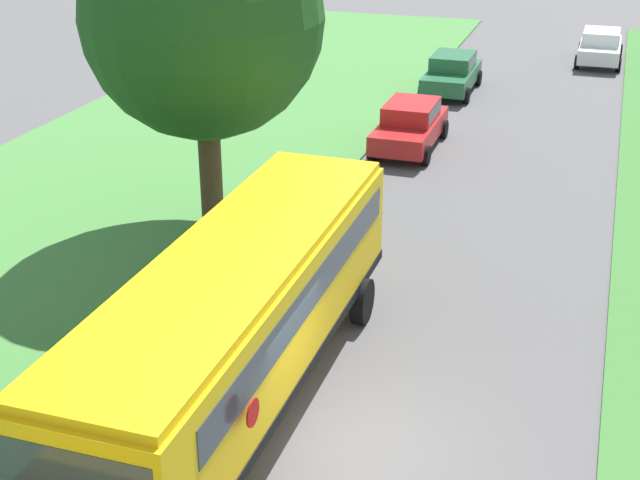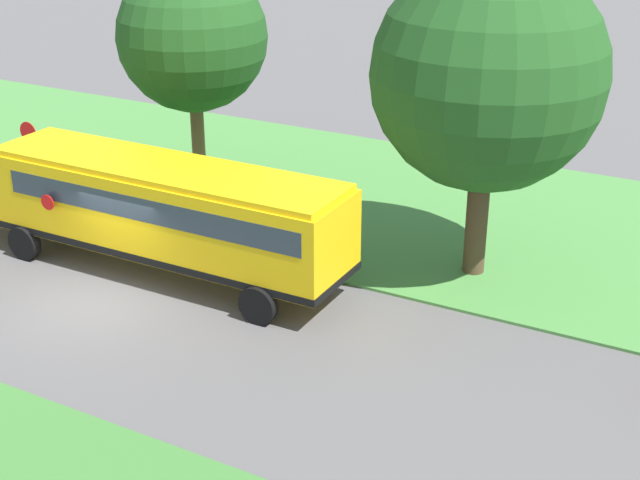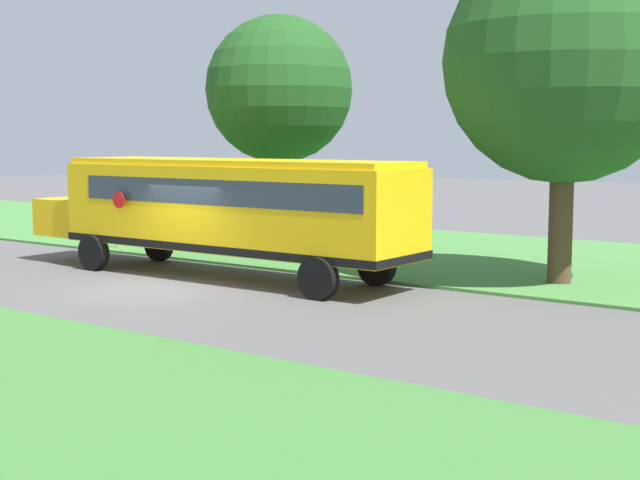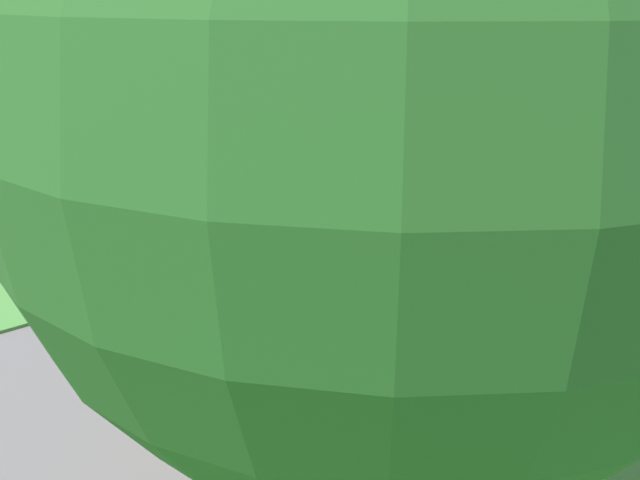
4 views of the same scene
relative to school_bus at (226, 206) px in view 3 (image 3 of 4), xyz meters
The scene contains 7 objects.
ground_plane 3.05m from the school_bus, ahead, with size 120.00×120.00×0.00m, color #565454.
grass_verge 7.89m from the school_bus, behind, with size 12.00×80.00×0.08m, color #47843D.
school_bus is the anchor object (origin of this frame).
oak_tree_beside_bus 7.05m from the school_bus, 155.36° to the right, with size 4.84×4.84×7.74m.
oak_tree_roadside_mid 9.36m from the school_bus, 117.36° to the left, with size 6.05×6.05×8.62m.
stop_sign 7.31m from the school_bus, 107.96° to the right, with size 0.08×0.68×2.74m.
park_bench 6.16m from the school_bus, 144.83° to the right, with size 1.65×0.69×0.92m.
Camera 3 is at (15.23, 16.29, 3.70)m, focal length 50.00 mm.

